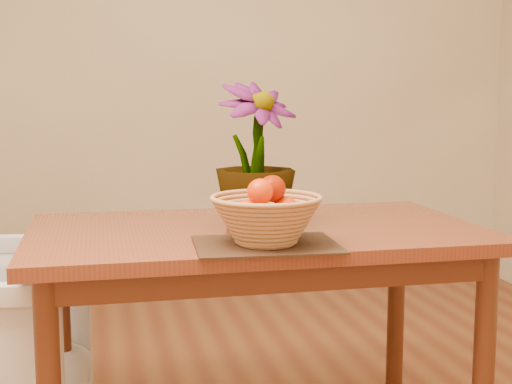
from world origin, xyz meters
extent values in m
cube|color=beige|center=(0.00, 2.25, 1.35)|extent=(4.00, 0.02, 2.70)
cube|color=maroon|center=(0.00, 0.30, 0.73)|extent=(1.40, 0.80, 0.04)
cube|color=#472010|center=(0.00, 0.30, 0.67)|extent=(1.28, 0.68, 0.08)
cylinder|color=#472010|center=(0.62, -0.02, 0.35)|extent=(0.06, 0.06, 0.71)
cylinder|color=#472010|center=(-0.62, 0.62, 0.35)|extent=(0.06, 0.06, 0.71)
cylinder|color=#472010|center=(0.62, 0.62, 0.35)|extent=(0.06, 0.06, 0.71)
cube|color=#311F12|center=(-0.03, 0.02, 0.75)|extent=(0.41, 0.32, 0.01)
cylinder|color=#B2764A|center=(-0.03, 0.02, 0.76)|extent=(0.16, 0.16, 0.01)
sphere|color=#DC3F03|center=(-0.03, 0.02, 0.84)|extent=(0.06, 0.06, 0.06)
sphere|color=#DC3F03|center=(0.02, 0.04, 0.85)|extent=(0.07, 0.07, 0.07)
sphere|color=#DC3F03|center=(-0.05, 0.08, 0.84)|extent=(0.07, 0.07, 0.07)
sphere|color=#DC3F03|center=(-0.09, 0.00, 0.85)|extent=(0.07, 0.07, 0.07)
sphere|color=#DC3F03|center=(-0.02, -0.04, 0.84)|extent=(0.07, 0.07, 0.07)
sphere|color=#DC3F03|center=(-0.01, 0.04, 0.91)|extent=(0.07, 0.07, 0.07)
sphere|color=#DC3F03|center=(-0.06, 0.00, 0.90)|extent=(0.07, 0.07, 0.07)
sphere|color=#DC3F03|center=(-0.01, 0.04, 0.91)|extent=(0.07, 0.07, 0.07)
imported|color=#154213|center=(-0.01, 0.29, 0.98)|extent=(0.34, 0.34, 0.45)
camera|label=1|loc=(-0.48, -1.85, 1.16)|focal=50.00mm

